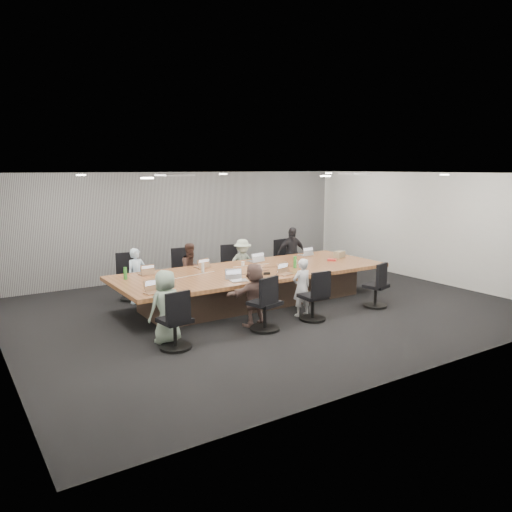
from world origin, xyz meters
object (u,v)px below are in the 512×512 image
laptop_5 (239,281)px  chair_4 (175,325)px  chair_5 (265,308)px  laptop_1 (202,267)px  laptop_4 (153,293)px  laptop_6 (285,274)px  person_1 (191,269)px  bottle_green_right (295,262)px  chair_2 (235,269)px  chair_7 (376,289)px  bottle_green_left (125,273)px  mug_brown (151,284)px  stapler (267,274)px  person_5 (254,294)px  snack_packet (332,260)px  canvas_bag (339,254)px  laptop_0 (146,274)px  conference_table (254,285)px  chair_3 (283,262)px  laptop_3 (305,255)px  person_4 (166,307)px  chair_6 (313,300)px  chair_0 (132,280)px  chair_1 (185,274)px  bottle_clear (203,268)px  person_0 (137,276)px  person_3 (291,254)px  person_2 (243,263)px  laptop_2 (255,261)px

laptop_5 → chair_4: bearing=-141.8°
chair_5 → laptop_1: chair_5 is taller
laptop_4 → laptop_6: (2.87, 0.00, 0.00)m
person_1 → bottle_green_right: (1.69, -1.71, 0.27)m
chair_2 → chair_7: chair_2 is taller
laptop_6 → person_1: bearing=102.8°
bottle_green_left → person_1: bearing=24.0°
mug_brown → stapler: mug_brown is taller
person_5 → laptop_1: bearing=-95.2°
laptop_6 → snack_packet: bearing=5.1°
snack_packet → canvas_bag: bearing=28.2°
chair_4 → laptop_0: bearing=71.6°
conference_table → chair_3: size_ratio=7.32×
chair_5 → mug_brown: size_ratio=7.17×
mug_brown → chair_4: bearing=-95.5°
chair_4 → laptop_3: size_ratio=2.62×
chair_7 → chair_4: bearing=162.4°
laptop_1 → person_4: bearing=36.7°
chair_6 → laptop_3: 3.08m
person_4 → bottle_green_right: 3.60m
person_1 → chair_3: bearing=1.3°
person_1 → laptop_1: 0.57m
stapler → chair_3: bearing=64.9°
mug_brown → chair_0: bearing=80.9°
chair_6 → laptop_4: 3.02m
chair_3 → chair_4: 5.75m
bottle_green_left → bottle_green_right: bottle_green_right is taller
bottle_green_left → stapler: size_ratio=1.73×
chair_6 → chair_1: bearing=110.7°
chair_0 → laptop_3: chair_0 is taller
chair_0 → bottle_green_right: bottle_green_right is taller
chair_1 → chair_3: 2.88m
chair_1 → laptop_4: chair_1 is taller
snack_packet → bottle_clear: bearing=171.8°
person_0 → laptop_0: (0.00, -0.55, 0.15)m
stapler → canvas_bag: bearing=32.4°
person_3 → chair_6: bearing=-109.9°
chair_7 → bottle_green_right: 1.81m
laptop_1 → mug_brown: (-1.63, -1.12, 0.05)m
chair_6 → laptop_6: 0.97m
chair_5 → person_2: 3.36m
person_3 → bottle_green_left: bearing=-159.9°
bottle_green_left → chair_6: bearing=-37.5°
laptop_2 → laptop_4: size_ratio=1.15×
laptop_1 → laptop_4: 2.38m
laptop_0 → person_2: bearing=-170.5°
laptop_6 → chair_7: bearing=-42.2°
person_2 → laptop_2: person_2 is taller
chair_2 → bottle_green_left: bearing=35.5°
canvas_bag → laptop_2: bearing=160.8°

